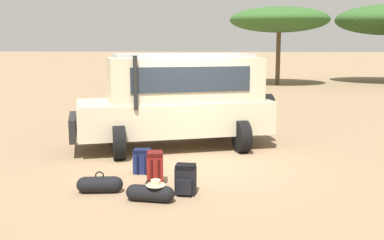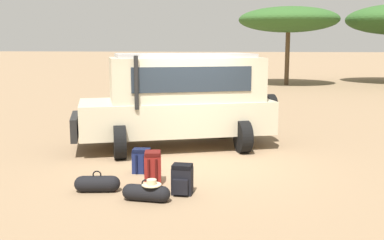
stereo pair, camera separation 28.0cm
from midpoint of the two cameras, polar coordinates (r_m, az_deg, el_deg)
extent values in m
plane|color=#8C7051|center=(10.06, 1.03, -5.80)|extent=(320.00, 320.00, 0.00)
cube|color=beige|center=(11.72, -1.35, 0.50)|extent=(5.26, 3.52, 0.84)
cube|color=beige|center=(11.65, -0.16, 5.25)|extent=(4.21, 3.03, 1.10)
cube|color=#232D38|center=(11.44, -7.67, 4.84)|extent=(0.61, 1.48, 0.77)
cube|color=#232D38|center=(10.77, 0.84, 5.17)|extent=(2.76, 1.08, 0.60)
cube|color=#232D38|center=(12.53, -1.01, 5.78)|extent=(2.76, 1.08, 0.60)
cube|color=#B7B7B7|center=(11.61, -0.40, 8.20)|extent=(3.81, 2.82, 0.10)
cube|color=black|center=(11.55, -13.97, -0.77)|extent=(0.72, 1.57, 0.56)
cylinder|color=black|center=(10.49, -6.32, 4.72)|extent=(0.10, 0.10, 1.25)
cylinder|color=black|center=(10.66, -8.42, -2.81)|extent=(0.55, 0.85, 0.80)
cylinder|color=black|center=(12.56, -9.00, -0.95)|extent=(0.55, 0.85, 0.80)
cylinder|color=black|center=(11.26, 7.21, -2.12)|extent=(0.55, 0.85, 0.80)
cylinder|color=black|center=(13.07, 4.42, -0.45)|extent=(0.55, 0.85, 0.80)
cylinder|color=black|center=(12.43, 10.46, 1.57)|extent=(0.47, 0.77, 0.74)
cube|color=black|center=(8.14, -0.25, -7.75)|extent=(0.37, 0.26, 0.49)
cube|color=black|center=(8.00, -0.47, -8.51)|extent=(0.27, 0.09, 0.27)
cube|color=black|center=(8.06, -0.25, -5.89)|extent=(0.35, 0.28, 0.07)
cylinder|color=black|center=(8.26, 0.51, -7.48)|extent=(0.04, 0.04, 0.41)
cylinder|color=black|center=(8.29, -0.62, -7.42)|extent=(0.04, 0.04, 0.41)
cube|color=maroon|center=(8.73, -4.07, -6.26)|extent=(0.37, 0.37, 0.57)
cube|color=maroon|center=(8.94, -4.04, -6.36)|extent=(0.25, 0.12, 0.32)
cube|color=#4D100E|center=(8.65, -4.10, -4.24)|extent=(0.36, 0.38, 0.07)
cylinder|color=#4D100E|center=(8.56, -4.57, -6.59)|extent=(0.04, 0.04, 0.49)
cylinder|color=#4D100E|center=(8.56, -3.62, -6.59)|extent=(0.04, 0.04, 0.49)
cube|color=navy|center=(9.50, -5.57, -5.37)|extent=(0.39, 0.28, 0.45)
cube|color=navy|center=(9.67, -5.40, -5.44)|extent=(0.28, 0.10, 0.25)
cube|color=black|center=(9.43, -5.60, -3.87)|extent=(0.37, 0.29, 0.07)
cylinder|color=black|center=(9.37, -6.23, -5.58)|extent=(0.04, 0.04, 0.38)
cylinder|color=black|center=(9.35, -5.22, -5.61)|extent=(0.04, 0.04, 0.38)
cylinder|color=black|center=(7.85, -4.81, -9.22)|extent=(0.59, 0.32, 0.28)
sphere|color=black|center=(7.77, -2.75, -9.39)|extent=(0.28, 0.28, 0.28)
sphere|color=black|center=(7.93, -6.83, -9.04)|extent=(0.28, 0.28, 0.28)
torus|color=black|center=(7.80, -4.83, -8.09)|extent=(0.17, 0.03, 0.16)
cylinder|color=beige|center=(7.77, -4.12, -8.20)|extent=(0.34, 0.34, 0.02)
cylinder|color=beige|center=(7.76, -4.12, -7.86)|extent=(0.17, 0.17, 0.09)
cylinder|color=black|center=(8.44, -11.00, -7.96)|extent=(0.59, 0.39, 0.30)
sphere|color=black|center=(8.49, -12.85, -7.92)|extent=(0.29, 0.29, 0.29)
sphere|color=black|center=(8.40, -9.13, -7.99)|extent=(0.29, 0.29, 0.29)
torus|color=black|center=(8.39, -11.04, -6.86)|extent=(0.17, 0.05, 0.16)
cylinder|color=brown|center=(30.84, 12.25, 7.71)|extent=(0.30, 0.30, 3.58)
ellipsoid|color=#2D5623|center=(30.87, 12.42, 12.35)|extent=(6.54, 6.20, 1.66)
camera|label=1|loc=(0.14, -89.20, 0.13)|focal=42.00mm
camera|label=2|loc=(0.14, 90.80, -0.13)|focal=42.00mm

